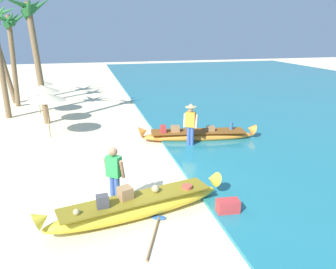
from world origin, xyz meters
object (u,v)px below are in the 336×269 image
(boat_yellow_foreground, at_px, (137,206))
(palm_tree_far_behind, at_px, (31,25))
(person_tourist_customer, at_px, (114,175))
(cooler_box, at_px, (228,208))
(palm_tree_tall_inland, at_px, (10,31))
(person_vendor_hatted, at_px, (191,122))
(paddle, at_px, (155,230))
(boat_orange_midground, at_px, (197,135))

(boat_yellow_foreground, distance_m, palm_tree_far_behind, 11.04)
(person_tourist_customer, xyz_separation_m, cooler_box, (2.66, -1.03, -0.73))
(person_tourist_customer, xyz_separation_m, palm_tree_tall_inland, (-4.46, 13.61, 3.40))
(person_vendor_hatted, xyz_separation_m, palm_tree_far_behind, (-6.01, 5.09, 3.58))
(palm_tree_tall_inland, bearing_deg, paddle, -70.58)
(palm_tree_tall_inland, relative_size, cooler_box, 10.01)
(boat_orange_midground, relative_size, palm_tree_tall_inland, 0.89)
(person_tourist_customer, bearing_deg, palm_tree_far_behind, 106.71)
(person_tourist_customer, height_order, cooler_box, person_tourist_customer)
(boat_orange_midground, distance_m, palm_tree_tall_inland, 12.84)
(paddle, bearing_deg, boat_orange_midground, 63.02)
(person_vendor_hatted, relative_size, person_tourist_customer, 1.05)
(palm_tree_tall_inland, distance_m, palm_tree_far_behind, 4.85)
(boat_yellow_foreground, height_order, boat_orange_midground, boat_yellow_foreground)
(paddle, bearing_deg, person_vendor_hatted, 64.58)
(person_vendor_hatted, relative_size, palm_tree_far_behind, 0.30)
(boat_yellow_foreground, distance_m, cooler_box, 2.24)
(person_tourist_customer, xyz_separation_m, paddle, (0.78, -1.26, -0.92))
(person_vendor_hatted, xyz_separation_m, palm_tree_tall_inland, (-7.75, 9.61, 3.33))
(boat_orange_midground, bearing_deg, palm_tree_far_behind, 146.03)
(person_vendor_hatted, bearing_deg, boat_orange_midground, 52.37)
(person_vendor_hatted, bearing_deg, person_tourist_customer, -129.38)
(boat_orange_midground, height_order, cooler_box, boat_orange_midground)
(palm_tree_far_behind, bearing_deg, paddle, -71.27)
(cooler_box, bearing_deg, palm_tree_far_behind, 122.88)
(palm_tree_far_behind, bearing_deg, person_tourist_customer, -73.29)
(palm_tree_tall_inland, bearing_deg, person_tourist_customer, -71.85)
(boat_yellow_foreground, bearing_deg, boat_orange_midground, 57.54)
(cooler_box, bearing_deg, boat_yellow_foreground, 172.58)
(person_tourist_customer, distance_m, paddle, 1.75)
(cooler_box, relative_size, paddle, 0.33)
(person_vendor_hatted, distance_m, palm_tree_far_behind, 8.65)
(cooler_box, bearing_deg, person_vendor_hatted, 87.81)
(person_tourist_customer, bearing_deg, boat_yellow_foreground, -49.51)
(person_tourist_customer, relative_size, paddle, 1.00)
(palm_tree_far_behind, xyz_separation_m, cooler_box, (5.39, -10.12, -4.39))
(boat_yellow_foreground, height_order, cooler_box, boat_yellow_foreground)
(person_vendor_hatted, xyz_separation_m, paddle, (-2.50, -5.27, -0.98))
(person_vendor_hatted, distance_m, cooler_box, 5.13)
(boat_yellow_foreground, bearing_deg, person_tourist_customer, 130.49)
(boat_orange_midground, relative_size, palm_tree_far_behind, 0.83)
(boat_orange_midground, xyz_separation_m, paddle, (-3.03, -5.95, -0.23))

